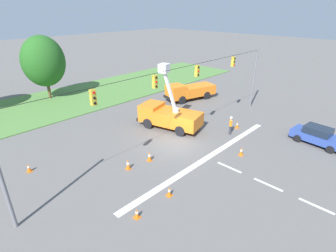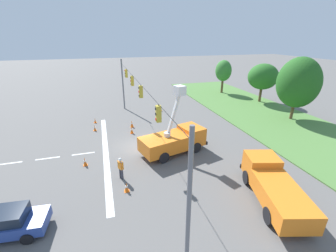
{
  "view_description": "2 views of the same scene",
  "coord_description": "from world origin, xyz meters",
  "px_view_note": "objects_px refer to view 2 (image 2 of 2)",
  "views": [
    {
      "loc": [
        -15.0,
        -13.34,
        10.82
      ],
      "look_at": [
        -0.02,
        1.06,
        1.41
      ],
      "focal_mm": 28.0,
      "sensor_mm": 36.0,
      "label": 1
    },
    {
      "loc": [
        19.79,
        -2.9,
        10.12
      ],
      "look_at": [
        1.22,
        2.59,
        2.35
      ],
      "focal_mm": 24.0,
      "sensor_mm": 36.0,
      "label": 2
    }
  ],
  "objects_px": {
    "traffic_cone_foreground_left": "(161,108)",
    "traffic_cone_lane_edge_a": "(85,162)",
    "road_worker": "(121,167)",
    "traffic_cone_mid_left": "(132,130)",
    "utility_truck_bucket_lift": "(174,139)",
    "traffic_cone_near_bucket": "(95,120)",
    "tree_far_west": "(223,71)",
    "traffic_cone_lane_edge_b": "(132,124)",
    "tree_west": "(263,77)",
    "tree_centre": "(298,83)",
    "sedan_blue": "(5,223)",
    "utility_truck_support_near": "(273,185)",
    "traffic_cone_mid_right": "(95,128)",
    "traffic_cone_foreground_right": "(127,187)"
  },
  "relations": [
    {
      "from": "traffic_cone_foreground_left",
      "to": "traffic_cone_lane_edge_a",
      "type": "relative_size",
      "value": 0.93
    },
    {
      "from": "road_worker",
      "to": "traffic_cone_mid_left",
      "type": "distance_m",
      "value": 8.63
    },
    {
      "from": "utility_truck_bucket_lift",
      "to": "traffic_cone_near_bucket",
      "type": "xyz_separation_m",
      "value": [
        -10.08,
        -7.17,
        -1.01
      ]
    },
    {
      "from": "tree_far_west",
      "to": "traffic_cone_lane_edge_b",
      "type": "bearing_deg",
      "value": -56.5
    },
    {
      "from": "tree_west",
      "to": "tree_centre",
      "type": "bearing_deg",
      "value": -9.88
    },
    {
      "from": "utility_truck_bucket_lift",
      "to": "sedan_blue",
      "type": "relative_size",
      "value": 1.49
    },
    {
      "from": "traffic_cone_mid_left",
      "to": "utility_truck_support_near",
      "type": "bearing_deg",
      "value": 28.32
    },
    {
      "from": "utility_truck_bucket_lift",
      "to": "sedan_blue",
      "type": "bearing_deg",
      "value": -61.19
    },
    {
      "from": "traffic_cone_foreground_left",
      "to": "traffic_cone_lane_edge_b",
      "type": "distance_m",
      "value": 7.11
    },
    {
      "from": "tree_far_west",
      "to": "traffic_cone_mid_right",
      "type": "height_order",
      "value": "tree_far_west"
    },
    {
      "from": "utility_truck_bucket_lift",
      "to": "traffic_cone_mid_left",
      "type": "relative_size",
      "value": 8.06
    },
    {
      "from": "tree_west",
      "to": "road_worker",
      "type": "bearing_deg",
      "value": -57.41
    },
    {
      "from": "traffic_cone_near_bucket",
      "to": "traffic_cone_lane_edge_b",
      "type": "xyz_separation_m",
      "value": [
        2.72,
        4.24,
        0.11
      ]
    },
    {
      "from": "tree_west",
      "to": "traffic_cone_mid_right",
      "type": "relative_size",
      "value": 9.04
    },
    {
      "from": "traffic_cone_lane_edge_a",
      "to": "traffic_cone_mid_right",
      "type": "bearing_deg",
      "value": 174.58
    },
    {
      "from": "sedan_blue",
      "to": "traffic_cone_mid_right",
      "type": "bearing_deg",
      "value": 162.13
    },
    {
      "from": "tree_far_west",
      "to": "traffic_cone_lane_edge_b",
      "type": "height_order",
      "value": "tree_far_west"
    },
    {
      "from": "sedan_blue",
      "to": "traffic_cone_foreground_left",
      "type": "height_order",
      "value": "sedan_blue"
    },
    {
      "from": "traffic_cone_lane_edge_a",
      "to": "traffic_cone_lane_edge_b",
      "type": "bearing_deg",
      "value": 146.49
    },
    {
      "from": "tree_west",
      "to": "traffic_cone_lane_edge_b",
      "type": "relative_size",
      "value": 7.46
    },
    {
      "from": "traffic_cone_mid_left",
      "to": "traffic_cone_lane_edge_b",
      "type": "distance_m",
      "value": 1.89
    },
    {
      "from": "utility_truck_bucket_lift",
      "to": "traffic_cone_mid_right",
      "type": "xyz_separation_m",
      "value": [
        -7.46,
        -7.18,
        -0.99
      ]
    },
    {
      "from": "sedan_blue",
      "to": "traffic_cone_foreground_right",
      "type": "distance_m",
      "value": 6.95
    },
    {
      "from": "traffic_cone_mid_left",
      "to": "traffic_cone_near_bucket",
      "type": "bearing_deg",
      "value": -139.16
    },
    {
      "from": "tree_centre",
      "to": "traffic_cone_foreground_right",
      "type": "relative_size",
      "value": 11.09
    },
    {
      "from": "utility_truck_bucket_lift",
      "to": "traffic_cone_foreground_right",
      "type": "xyz_separation_m",
      "value": [
        4.55,
        -4.97,
        -0.97
      ]
    },
    {
      "from": "utility_truck_bucket_lift",
      "to": "traffic_cone_lane_edge_b",
      "type": "distance_m",
      "value": 7.98
    },
    {
      "from": "tree_centre",
      "to": "traffic_cone_near_bucket",
      "type": "bearing_deg",
      "value": -103.55
    },
    {
      "from": "road_worker",
      "to": "tree_far_west",
      "type": "bearing_deg",
      "value": 137.14
    },
    {
      "from": "tree_far_west",
      "to": "utility_truck_bucket_lift",
      "type": "distance_m",
      "value": 25.63
    },
    {
      "from": "utility_truck_support_near",
      "to": "traffic_cone_near_bucket",
      "type": "relative_size",
      "value": 10.96
    },
    {
      "from": "tree_centre",
      "to": "traffic_cone_foreground_right",
      "type": "xyz_separation_m",
      "value": [
        8.72,
        -22.33,
        -4.44
      ]
    },
    {
      "from": "tree_centre",
      "to": "traffic_cone_lane_edge_b",
      "type": "bearing_deg",
      "value": -98.94
    },
    {
      "from": "utility_truck_support_near",
      "to": "sedan_blue",
      "type": "height_order",
      "value": "utility_truck_support_near"
    },
    {
      "from": "traffic_cone_mid_right",
      "to": "traffic_cone_lane_edge_a",
      "type": "height_order",
      "value": "traffic_cone_lane_edge_a"
    },
    {
      "from": "sedan_blue",
      "to": "traffic_cone_lane_edge_b",
      "type": "distance_m",
      "value": 16.31
    },
    {
      "from": "tree_west",
      "to": "traffic_cone_mid_left",
      "type": "xyz_separation_m",
      "value": [
        6.94,
        -22.01,
        -3.72
      ]
    },
    {
      "from": "utility_truck_bucket_lift",
      "to": "utility_truck_support_near",
      "type": "distance_m",
      "value": 9.08
    },
    {
      "from": "traffic_cone_foreground_left",
      "to": "utility_truck_bucket_lift",
      "type": "bearing_deg",
      "value": -8.86
    },
    {
      "from": "tree_west",
      "to": "road_worker",
      "type": "distance_m",
      "value": 28.62
    },
    {
      "from": "tree_centre",
      "to": "traffic_cone_mid_right",
      "type": "xyz_separation_m",
      "value": [
        -3.28,
        -24.55,
        -4.45
      ]
    },
    {
      "from": "traffic_cone_mid_left",
      "to": "traffic_cone_near_bucket",
      "type": "height_order",
      "value": "traffic_cone_mid_left"
    },
    {
      "from": "road_worker",
      "to": "traffic_cone_lane_edge_a",
      "type": "xyz_separation_m",
      "value": [
        -2.74,
        -2.74,
        -0.63
      ]
    },
    {
      "from": "traffic_cone_foreground_left",
      "to": "traffic_cone_mid_right",
      "type": "height_order",
      "value": "traffic_cone_foreground_left"
    },
    {
      "from": "tree_west",
      "to": "sedan_blue",
      "type": "xyz_separation_m",
      "value": [
        18.85,
        -30.46,
        -3.34
      ]
    },
    {
      "from": "tree_far_west",
      "to": "traffic_cone_near_bucket",
      "type": "distance_m",
      "value": 25.39
    },
    {
      "from": "sedan_blue",
      "to": "traffic_cone_mid_left",
      "type": "relative_size",
      "value": 5.42
    },
    {
      "from": "tree_centre",
      "to": "utility_truck_bucket_lift",
      "type": "xyz_separation_m",
      "value": [
        4.17,
        -17.36,
        -3.47
      ]
    },
    {
      "from": "tree_far_west",
      "to": "tree_centre",
      "type": "height_order",
      "value": "tree_centre"
    },
    {
      "from": "tree_west",
      "to": "utility_truck_support_near",
      "type": "relative_size",
      "value": 0.88
    }
  ]
}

